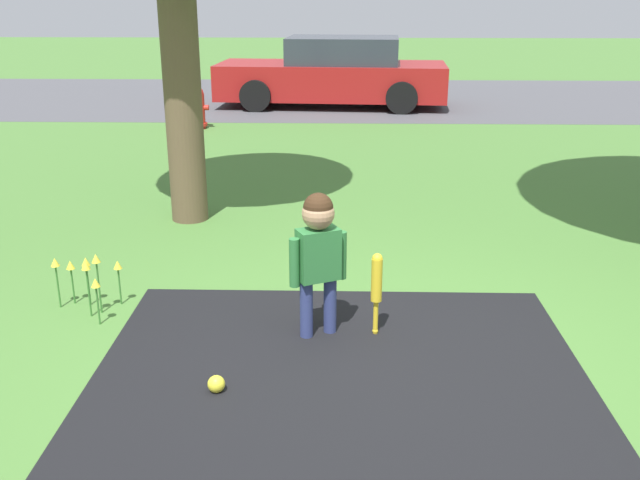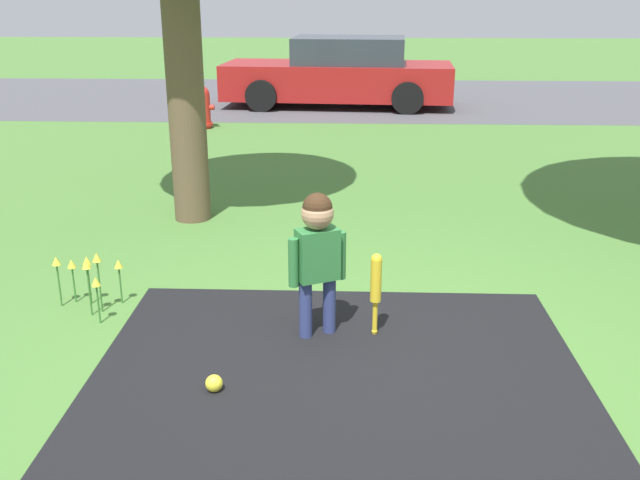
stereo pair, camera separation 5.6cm
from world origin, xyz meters
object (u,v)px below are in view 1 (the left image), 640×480
at_px(child, 318,245).
at_px(baseball_bat, 377,283).
at_px(sports_ball, 216,384).
at_px(parked_car, 334,74).
at_px(fire_hydrant, 197,108).

xyz_separation_m(child, baseball_bat, (0.37, 0.02, -0.26)).
height_order(sports_ball, parked_car, parked_car).
height_order(baseball_bat, fire_hydrant, fire_hydrant).
height_order(child, baseball_bat, child).
distance_m(child, parked_car, 9.57).
bearing_deg(baseball_bat, parked_car, 92.12).
bearing_deg(sports_ball, child, 52.79).
relative_size(child, sports_ball, 9.70).
bearing_deg(fire_hydrant, baseball_bat, -70.66).
relative_size(baseball_bat, sports_ball, 5.68).
height_order(baseball_bat, sports_ball, baseball_bat).
bearing_deg(baseball_bat, sports_ball, -141.26).
bearing_deg(child, parked_car, 64.23).
distance_m(child, baseball_bat, 0.45).
relative_size(child, baseball_bat, 1.71).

